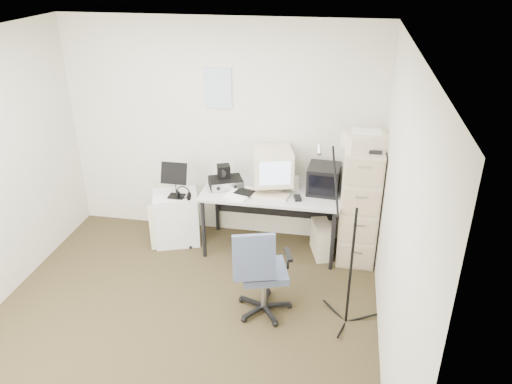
% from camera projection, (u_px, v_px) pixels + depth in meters
% --- Properties ---
extents(floor, '(3.60, 3.60, 0.01)m').
position_uv_depth(floor, '(179.00, 325.00, 4.58)').
color(floor, '#312915').
rests_on(floor, ground).
extents(ceiling, '(3.60, 3.60, 0.01)m').
position_uv_depth(ceiling, '(154.00, 45.00, 3.48)').
color(ceiling, white).
rests_on(ceiling, ground).
extents(wall_back, '(3.60, 0.02, 2.50)m').
position_uv_depth(wall_back, '(222.00, 132.00, 5.62)').
color(wall_back, beige).
rests_on(wall_back, ground).
extents(wall_front, '(3.60, 0.02, 2.50)m').
position_uv_depth(wall_front, '(45.00, 370.00, 2.44)').
color(wall_front, beige).
rests_on(wall_front, ground).
extents(wall_right, '(0.02, 3.60, 2.50)m').
position_uv_depth(wall_right, '(397.00, 224.00, 3.74)').
color(wall_right, beige).
rests_on(wall_right, ground).
extents(wall_calendar, '(0.30, 0.02, 0.44)m').
position_uv_depth(wall_calendar, '(218.00, 88.00, 5.39)').
color(wall_calendar, white).
rests_on(wall_calendar, wall_back).
extents(filing_cabinet, '(0.40, 0.60, 1.30)m').
position_uv_depth(filing_cabinet, '(359.00, 203.00, 5.35)').
color(filing_cabinet, tan).
rests_on(filing_cabinet, floor).
extents(printer, '(0.50, 0.43, 0.16)m').
position_uv_depth(printer, '(366.00, 141.00, 4.97)').
color(printer, beige).
rests_on(printer, filing_cabinet).
extents(desk, '(1.50, 0.70, 0.73)m').
position_uv_depth(desk, '(271.00, 220.00, 5.60)').
color(desk, '#A3A3A0').
rests_on(desk, floor).
extents(crt_monitor, '(0.51, 0.53, 0.46)m').
position_uv_depth(crt_monitor, '(273.00, 169.00, 5.40)').
color(crt_monitor, beige).
rests_on(crt_monitor, desk).
extents(crt_tv, '(0.35, 0.37, 0.30)m').
position_uv_depth(crt_tv, '(324.00, 179.00, 5.36)').
color(crt_tv, black).
rests_on(crt_tv, desk).
extents(desk_speaker, '(0.10, 0.10, 0.15)m').
position_uv_depth(desk_speaker, '(295.00, 183.00, 5.44)').
color(desk_speaker, beige).
rests_on(desk_speaker, desk).
extents(keyboard, '(0.48, 0.22, 0.03)m').
position_uv_depth(keyboard, '(267.00, 195.00, 5.32)').
color(keyboard, beige).
rests_on(keyboard, desk).
extents(mouse, '(0.10, 0.13, 0.04)m').
position_uv_depth(mouse, '(298.00, 198.00, 5.25)').
color(mouse, black).
rests_on(mouse, desk).
extents(radio_receiver, '(0.43, 0.38, 0.10)m').
position_uv_depth(radio_receiver, '(226.00, 183.00, 5.51)').
color(radio_receiver, black).
rests_on(radio_receiver, desk).
extents(radio_speaker, '(0.17, 0.17, 0.14)m').
position_uv_depth(radio_speaker, '(224.00, 171.00, 5.50)').
color(radio_speaker, black).
rests_on(radio_speaker, radio_receiver).
extents(papers, '(0.33, 0.39, 0.02)m').
position_uv_depth(papers, '(241.00, 193.00, 5.36)').
color(papers, white).
rests_on(papers, desk).
extents(pc_tower, '(0.28, 0.43, 0.37)m').
position_uv_depth(pc_tower, '(322.00, 239.00, 5.57)').
color(pc_tower, beige).
rests_on(pc_tower, floor).
extents(office_chair, '(0.66, 0.66, 0.92)m').
position_uv_depth(office_chair, '(264.00, 270.00, 4.56)').
color(office_chair, '#444D5E').
rests_on(office_chair, floor).
extents(side_cart, '(0.60, 0.54, 0.61)m').
position_uv_depth(side_cart, '(177.00, 218.00, 5.77)').
color(side_cart, silver).
rests_on(side_cart, floor).
extents(music_stand, '(0.32, 0.24, 0.43)m').
position_uv_depth(music_stand, '(175.00, 179.00, 5.48)').
color(music_stand, black).
rests_on(music_stand, side_cart).
extents(headphones, '(0.21, 0.21, 0.03)m').
position_uv_depth(headphones, '(183.00, 195.00, 5.50)').
color(headphones, black).
rests_on(headphones, side_cart).
extents(mic_stand, '(0.03, 0.03, 1.55)m').
position_uv_depth(mic_stand, '(353.00, 250.00, 4.29)').
color(mic_stand, black).
rests_on(mic_stand, floor).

